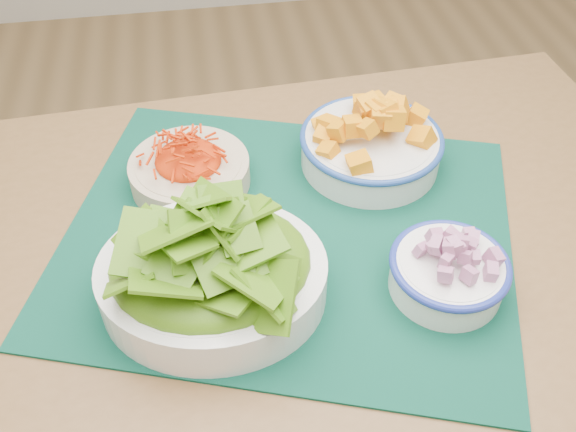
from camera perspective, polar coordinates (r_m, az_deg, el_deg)
The scene contains 7 objects.
ground at distance 1.67m, azimuth 11.16°, elevation -13.39°, with size 4.00×4.00×0.00m, color tan.
table at distance 0.96m, azimuth 1.03°, elevation -6.61°, with size 1.19×0.83×0.75m.
placemat at distance 0.89m, azimuth -0.00°, elevation -1.47°, with size 0.60×0.49×0.00m, color black.
carrot_bowl at distance 0.95m, azimuth -8.79°, elevation 4.47°, with size 0.21×0.21×0.07m.
squash_bowl at distance 0.97m, azimuth 7.46°, elevation 6.92°, with size 0.23×0.23×0.10m.
lettuce_bowl at distance 0.77m, azimuth -6.88°, elevation -4.18°, with size 0.31×0.27×0.13m.
onion_bowl at distance 0.82m, azimuth 14.11°, elevation -4.58°, with size 0.15×0.15×0.07m.
Camera 1 is at (-0.45, -0.80, 1.39)m, focal length 40.00 mm.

